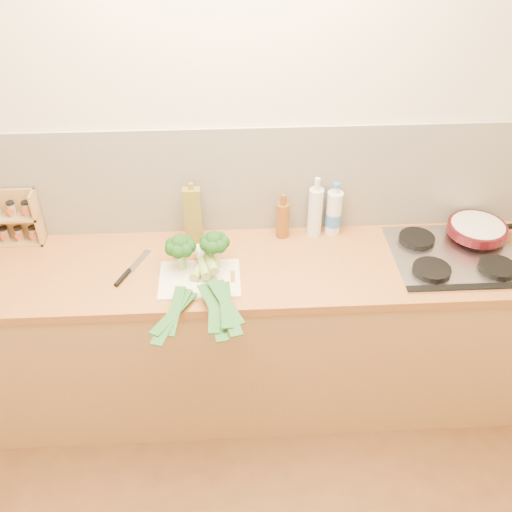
{
  "coord_description": "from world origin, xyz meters",
  "views": [
    {
      "loc": [
        -0.02,
        -0.86,
        2.51
      ],
      "look_at": [
        0.08,
        1.1,
        1.02
      ],
      "focal_mm": 40.0,
      "sensor_mm": 36.0,
      "label": 1
    }
  ],
  "objects_px": {
    "gas_hob": "(456,255)",
    "chefs_knife": "(127,273)",
    "spice_rack": "(16,220)",
    "skillet": "(478,229)",
    "chopping_board": "(200,279)"
  },
  "relations": [
    {
      "from": "gas_hob",
      "to": "chefs_knife",
      "type": "bearing_deg",
      "value": -178.31
    },
    {
      "from": "gas_hob",
      "to": "spice_rack",
      "type": "relative_size",
      "value": 2.11
    },
    {
      "from": "chefs_knife",
      "to": "spice_rack",
      "type": "height_order",
      "value": "spice_rack"
    },
    {
      "from": "spice_rack",
      "to": "skillet",
      "type": "bearing_deg",
      "value": -2.78
    },
    {
      "from": "chefs_knife",
      "to": "skillet",
      "type": "bearing_deg",
      "value": 30.09
    },
    {
      "from": "chefs_knife",
      "to": "skillet",
      "type": "distance_m",
      "value": 1.67
    },
    {
      "from": "gas_hob",
      "to": "spice_rack",
      "type": "distance_m",
      "value": 2.07
    },
    {
      "from": "chopping_board",
      "to": "skillet",
      "type": "bearing_deg",
      "value": 9.76
    },
    {
      "from": "gas_hob",
      "to": "chopping_board",
      "type": "bearing_deg",
      "value": -175.19
    },
    {
      "from": "chefs_knife",
      "to": "chopping_board",
      "type": "bearing_deg",
      "value": 14.16
    },
    {
      "from": "skillet",
      "to": "gas_hob",
      "type": "bearing_deg",
      "value": -140.45
    },
    {
      "from": "gas_hob",
      "to": "chopping_board",
      "type": "relative_size",
      "value": 1.63
    },
    {
      "from": "chefs_knife",
      "to": "skillet",
      "type": "xyz_separation_m",
      "value": [
        1.66,
        0.18,
        0.05
      ]
    },
    {
      "from": "chopping_board",
      "to": "chefs_knife",
      "type": "height_order",
      "value": "chefs_knife"
    },
    {
      "from": "gas_hob",
      "to": "spice_rack",
      "type": "bearing_deg",
      "value": 173.15
    }
  ]
}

